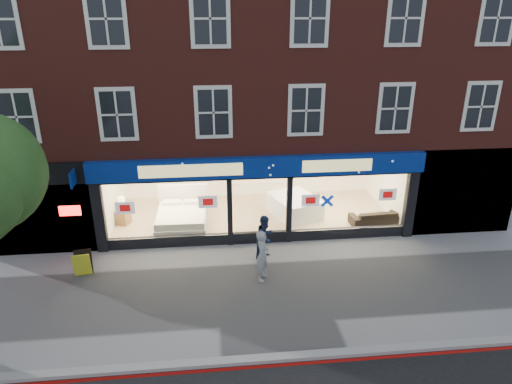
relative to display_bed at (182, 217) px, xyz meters
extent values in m
plane|color=gray|center=(2.83, -4.46, -0.47)|extent=(120.00, 120.00, 0.00)
cube|color=#8C0A07|center=(2.83, -7.56, -0.46)|extent=(60.00, 0.10, 0.01)
cube|color=gray|center=(2.83, -7.36, -0.41)|extent=(60.00, 0.25, 0.12)
cube|color=tan|center=(2.83, 0.79, -0.42)|extent=(11.00, 4.50, 0.10)
cube|color=maroon|center=(2.83, 2.54, 6.18)|extent=(19.00, 8.00, 6.70)
cube|color=navy|center=(2.83, -1.58, 2.48)|extent=(11.40, 0.28, 0.70)
cube|color=black|center=(2.83, -1.38, -0.27)|extent=(11.00, 0.18, 0.40)
cube|color=black|center=(-2.67, -1.41, 0.83)|extent=(0.35, 0.30, 2.60)
cube|color=black|center=(8.33, -1.41, 0.83)|extent=(0.35, 0.30, 2.60)
cube|color=white|center=(-0.42, -1.46, 0.98)|extent=(4.20, 0.02, 2.10)
cube|color=white|center=(6.08, -1.46, 0.98)|extent=(4.20, 0.02, 2.10)
cube|color=white|center=(2.83, -1.21, 0.68)|extent=(1.80, 0.02, 2.10)
cube|color=silver|center=(2.83, 3.04, 0.83)|extent=(11.00, 0.20, 2.60)
cube|color=#FFEAC6|center=(2.83, 0.79, 2.13)|extent=(11.00, 4.50, 0.12)
cube|color=black|center=(-4.77, -1.16, 1.18)|extent=(3.80, 0.60, 3.30)
cube|color=#FF140C|center=(-3.57, -1.51, 1.13)|extent=(0.70, 0.04, 0.35)
cube|color=black|center=(10.33, -1.26, 1.18)|extent=(4.00, 0.40, 3.30)
cube|color=white|center=(0.00, -0.14, -0.17)|extent=(1.91, 2.24, 0.38)
cube|color=white|center=(0.00, -0.14, 0.16)|extent=(1.84, 2.15, 0.27)
cube|color=white|center=(0.02, 1.02, 0.29)|extent=(1.96, 0.16, 1.32)
cube|color=white|center=(-0.40, 0.66, 0.36)|extent=(0.72, 0.37, 0.13)
cube|color=white|center=(0.42, 0.64, 0.36)|extent=(0.72, 0.37, 0.13)
cube|color=brown|center=(-2.27, 0.45, -0.09)|extent=(0.58, 0.58, 0.55)
cube|color=white|center=(4.46, 0.56, -0.24)|extent=(2.16, 2.41, 0.26)
cube|color=white|center=(4.46, 0.56, 0.03)|extent=(2.16, 2.41, 0.26)
cube|color=white|center=(4.46, 0.56, 0.29)|extent=(2.16, 2.41, 0.26)
imported|color=black|center=(7.43, -0.56, -0.08)|extent=(2.01, 0.90, 0.57)
cube|color=gold|center=(-2.96, -2.99, -0.05)|extent=(0.58, 0.42, 0.83)
imported|color=#94959B|center=(2.66, -3.80, 0.36)|extent=(0.58, 0.70, 1.66)
imported|color=#1C2A4E|center=(2.90, -2.49, 0.31)|extent=(0.94, 0.95, 1.55)
camera|label=1|loc=(1.20, -15.95, 7.46)|focal=32.00mm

